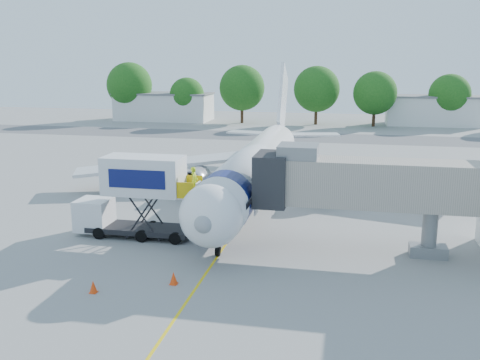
% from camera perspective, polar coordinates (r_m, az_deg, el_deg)
% --- Properties ---
extents(ground, '(160.00, 160.00, 0.00)m').
position_cam_1_polar(ground, '(41.66, 0.78, -3.52)').
color(ground, gray).
rests_on(ground, ground).
extents(guidance_line, '(0.15, 70.00, 0.01)m').
position_cam_1_polar(guidance_line, '(41.66, 0.78, -3.51)').
color(guidance_line, yellow).
rests_on(guidance_line, ground).
extents(taxiway_strip, '(120.00, 10.00, 0.01)m').
position_cam_1_polar(taxiway_strip, '(82.45, 6.30, 4.57)').
color(taxiway_strip, '#59595B').
rests_on(taxiway_strip, ground).
extents(aircraft, '(34.17, 37.73, 11.35)m').
position_cam_1_polar(aircraft, '(44.90, 1.78, 1.55)').
color(aircraft, white).
rests_on(aircraft, ground).
extents(jet_bridge, '(13.90, 3.20, 6.60)m').
position_cam_1_polar(jet_bridge, '(33.11, 12.18, -0.35)').
color(jet_bridge, '#ABA092').
rests_on(jet_bridge, ground).
extents(catering_hiloader, '(8.50, 2.44, 5.50)m').
position_cam_1_polar(catering_hiloader, '(36.20, -11.11, -1.75)').
color(catering_hiloader, black).
rests_on(catering_hiloader, ground).
extents(ground_tug, '(4.11, 2.54, 1.54)m').
position_cam_1_polar(ground_tug, '(24.17, -5.97, -14.09)').
color(ground_tug, silver).
rests_on(ground_tug, ground).
extents(safety_cone_a, '(0.44, 0.44, 0.70)m').
position_cam_1_polar(safety_cone_a, '(29.05, -7.10, -10.36)').
color(safety_cone_a, '#F33E0C').
rests_on(safety_cone_a, ground).
extents(safety_cone_b, '(0.41, 0.41, 0.66)m').
position_cam_1_polar(safety_cone_b, '(28.88, -15.38, -10.93)').
color(safety_cone_b, '#F33E0C').
rests_on(safety_cone_b, ground).
extents(outbuilding_left, '(18.40, 8.40, 5.30)m').
position_cam_1_polar(outbuilding_left, '(105.81, -8.10, 7.78)').
color(outbuilding_left, silver).
rests_on(outbuilding_left, ground).
extents(outbuilding_right, '(16.40, 7.40, 5.30)m').
position_cam_1_polar(outbuilding_right, '(102.70, 19.84, 7.01)').
color(outbuilding_right, silver).
rests_on(outbuilding_right, ground).
extents(tree_a, '(8.70, 8.70, 11.09)m').
position_cam_1_polar(tree_a, '(106.83, -11.71, 9.88)').
color(tree_a, '#382314').
rests_on(tree_a, ground).
extents(tree_b, '(6.50, 6.50, 8.29)m').
position_cam_1_polar(tree_b, '(102.76, -5.69, 9.03)').
color(tree_b, '#382314').
rests_on(tree_b, ground).
extents(tree_c, '(8.34, 8.34, 10.63)m').
position_cam_1_polar(tree_c, '(99.73, 0.22, 9.79)').
color(tree_c, '#382314').
rests_on(tree_c, ground).
extents(tree_d, '(8.23, 8.23, 10.50)m').
position_cam_1_polar(tree_d, '(98.27, 8.18, 9.57)').
color(tree_d, '#382314').
rests_on(tree_d, ground).
extents(tree_e, '(7.56, 7.56, 9.64)m').
position_cam_1_polar(tree_e, '(97.44, 14.21, 8.98)').
color(tree_e, '#382314').
rests_on(tree_e, ground).
extents(tree_f, '(7.19, 7.19, 9.17)m').
position_cam_1_polar(tree_f, '(101.83, 21.45, 8.48)').
color(tree_f, '#382314').
rests_on(tree_f, ground).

